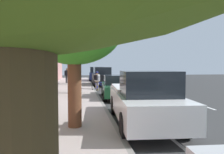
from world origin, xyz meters
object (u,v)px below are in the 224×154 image
cyclist_with_backpack (97,79)px  parked_suv_black_second (102,76)px  parked_suv_dark_blue_nearest (96,74)px  street_tree_mid_block (78,48)px  pedestrian_on_phone (67,75)px  parked_sedan_green_mid (116,87)px  street_tree_near_cyclist (79,47)px  parked_pickup_white_far (143,100)px  street_tree_far_end (74,27)px  bicycle_at_curb (100,86)px

cyclist_with_backpack → parked_suv_black_second: bearing=-101.1°
parked_suv_dark_blue_nearest → street_tree_mid_block: size_ratio=1.05×
street_tree_mid_block → pedestrian_on_phone: (1.40, -9.76, -2.31)m
parked_suv_black_second → parked_suv_dark_blue_nearest: bearing=-88.8°
parked_sedan_green_mid → pedestrian_on_phone: (3.90, -11.71, 0.36)m
street_tree_near_cyclist → pedestrian_on_phone: size_ratio=3.20×
parked_suv_black_second → parked_pickup_white_far: bearing=89.9°
parked_sedan_green_mid → cyclist_with_backpack: cyclist_with_backpack is taller
pedestrian_on_phone → street_tree_near_cyclist: bearing=127.8°
street_tree_mid_block → pedestrian_on_phone: 10.13m
parked_pickup_white_far → pedestrian_on_phone: parked_pickup_white_far is taller
parked_sedan_green_mid → parked_pickup_white_far: (0.08, 6.42, 0.15)m
parked_sedan_green_mid → street_tree_mid_block: street_tree_mid_block is taller
parked_sedan_green_mid → street_tree_far_end: (2.50, 6.80, 2.61)m
parked_suv_dark_blue_nearest → parked_pickup_white_far: size_ratio=0.88×
cyclist_with_backpack → street_tree_mid_block: 4.02m
parked_suv_black_second → parked_pickup_white_far: parked_suv_black_second is taller
bicycle_at_curb → street_tree_far_end: size_ratio=0.32×
parked_sedan_green_mid → street_tree_near_cyclist: street_tree_near_cyclist is taller
street_tree_near_cyclist → pedestrian_on_phone: (1.40, -1.81, -3.12)m
parked_suv_black_second → bicycle_at_curb: parked_suv_black_second is taller
cyclist_with_backpack → street_tree_mid_block: size_ratio=0.36×
parked_suv_dark_blue_nearest → street_tree_far_end: 22.52m
street_tree_far_end → street_tree_mid_block: bearing=-90.0°
bicycle_at_curb → pedestrian_on_phone: bearing=-66.6°
parked_pickup_white_far → street_tree_far_end: bearing=9.1°
parked_sedan_green_mid → parked_pickup_white_far: bearing=89.2°
bicycle_at_curb → street_tree_far_end: (1.79, 11.11, 2.98)m
parked_suv_dark_blue_nearest → pedestrian_on_phone: size_ratio=2.78×
cyclist_with_backpack → street_tree_mid_block: (1.57, 2.80, 2.42)m
street_tree_near_cyclist → street_tree_mid_block: size_ratio=1.21×
parked_pickup_white_far → street_tree_far_end: size_ratio=1.20×
street_tree_near_cyclist → pedestrian_on_phone: bearing=-52.2°
cyclist_with_backpack → street_tree_near_cyclist: 6.28m
parked_suv_black_second → parked_sedan_green_mid: (-0.06, 9.15, -0.27)m
pedestrian_on_phone → parked_sedan_green_mid: bearing=108.4°
parked_pickup_white_far → street_tree_mid_block: 9.06m
parked_pickup_white_far → street_tree_far_end: (2.41, 0.38, 2.46)m
street_tree_mid_block → bicycle_at_curb: bearing=-127.1°
parked_pickup_white_far → bicycle_at_curb: 10.76m
pedestrian_on_phone → parked_pickup_white_far: bearing=101.9°
parked_suv_black_second → street_tree_far_end: (2.43, 15.96, 2.34)m
cyclist_with_backpack → street_tree_near_cyclist: (1.57, -5.16, 3.23)m
parked_sedan_green_mid → cyclist_with_backpack: size_ratio=2.72×
parked_suv_dark_blue_nearest → street_tree_far_end: street_tree_far_end is taller
parked_suv_dark_blue_nearest → cyclist_with_backpack: (0.73, 10.74, -0.02)m
parked_suv_dark_blue_nearest → parked_suv_black_second: same height
parked_suv_black_second → street_tree_near_cyclist: (2.43, -0.75, 3.21)m
street_tree_far_end → pedestrian_on_phone: (1.40, -18.51, -2.25)m
parked_sedan_green_mid → street_tree_near_cyclist: 10.78m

